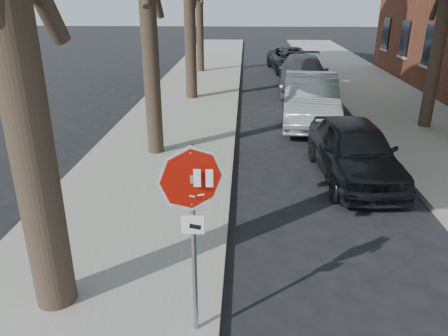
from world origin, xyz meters
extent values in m
cube|color=gray|center=(-2.50, 12.00, 0.06)|extent=(4.00, 55.00, 0.12)
cube|color=gray|center=(6.00, 12.00, 0.06)|extent=(4.00, 55.00, 0.12)
cube|color=#9E9384|center=(-0.45, 12.00, 0.07)|extent=(0.12, 55.00, 0.13)
cube|color=#9E9384|center=(3.95, 12.00, 0.07)|extent=(0.12, 55.00, 0.13)
cylinder|color=gray|center=(-0.70, 0.00, 1.42)|extent=(0.06, 0.06, 2.60)
cube|color=#99999E|center=(-0.70, -0.03, 2.32)|extent=(0.05, 0.06, 0.10)
cylinder|color=#99999E|center=(-0.70, -0.03, 2.32)|extent=(0.76, 0.32, 0.82)
cylinder|color=white|center=(-0.70, -0.05, 2.32)|extent=(0.76, 0.32, 0.82)
cylinder|color=red|center=(-0.70, -0.05, 2.32)|extent=(0.68, 0.29, 0.74)
cube|color=white|center=(-0.91, -0.06, 2.34)|extent=(0.08, 0.00, 0.22)
cube|color=white|center=(-0.77, -0.06, 2.34)|extent=(0.08, 0.00, 0.22)
cube|color=white|center=(-0.63, -0.06, 2.34)|extent=(0.08, 0.00, 0.22)
cube|color=white|center=(-0.49, -0.06, 2.34)|extent=(0.08, 0.00, 0.22)
cube|color=silver|center=(-0.81, -0.07, 2.13)|extent=(0.08, 0.00, 0.03)
cube|color=silver|center=(-0.70, -0.07, 2.11)|extent=(0.08, 0.00, 0.03)
cube|color=silver|center=(-0.59, -0.07, 2.13)|extent=(0.08, 0.00, 0.03)
cube|color=white|center=(-0.70, -0.04, 1.72)|extent=(0.28, 0.02, 0.24)
cube|color=black|center=(-0.67, -0.05, 1.70)|extent=(0.15, 0.00, 0.08)
imported|color=black|center=(2.60, 5.62, 0.73)|extent=(1.95, 4.36, 1.46)
imported|color=#B0B3B9|center=(2.19, 10.63, 0.85)|extent=(2.24, 5.28, 1.69)
imported|color=#424346|center=(2.60, 16.24, 0.80)|extent=(2.58, 5.61, 1.59)
imported|color=black|center=(2.60, 21.74, 0.68)|extent=(2.80, 5.14, 1.37)
camera|label=1|loc=(-0.10, -4.61, 4.29)|focal=35.00mm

